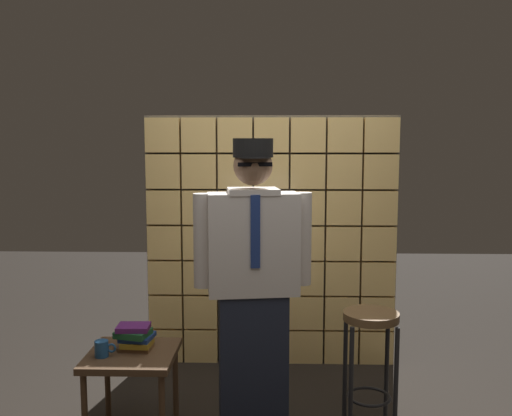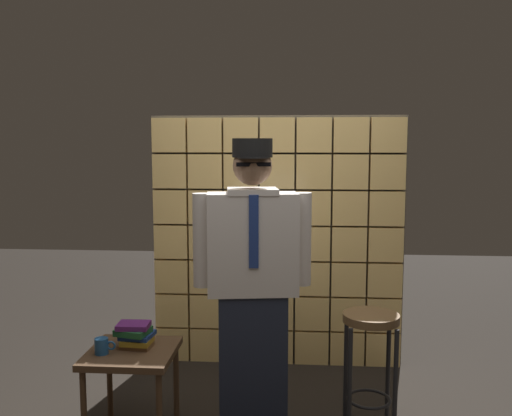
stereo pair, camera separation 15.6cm
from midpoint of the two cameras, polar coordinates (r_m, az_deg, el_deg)
glass_block_wall at (r=4.48m, az=3.17°, el=-3.57°), size 2.03×0.10×2.03m
standing_person at (r=3.43m, az=0.95°, el=-7.55°), size 0.73×0.34×1.82m
bar_stool at (r=3.55m, az=12.92°, el=-13.56°), size 0.34×0.34×0.77m
side_table at (r=3.55m, az=-11.35°, el=-15.21°), size 0.52×0.52×0.55m
book_stack at (r=3.53m, az=-11.01°, el=-12.66°), size 0.23×0.22×0.15m
coffee_mug at (r=3.48m, az=-14.24°, el=-13.57°), size 0.13×0.08×0.09m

